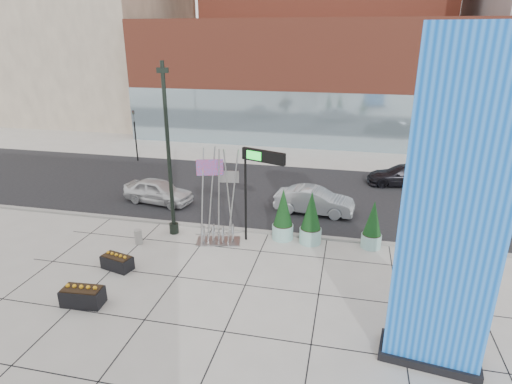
% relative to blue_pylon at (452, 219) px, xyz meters
% --- Properties ---
extents(ground, '(160.00, 160.00, 0.00)m').
position_rel_blue_pylon_xyz_m(ground, '(-7.69, 3.84, -4.83)').
color(ground, '#9E9991').
rests_on(ground, ground).
extents(street_asphalt, '(80.00, 12.00, 0.02)m').
position_rel_blue_pylon_xyz_m(street_asphalt, '(-7.69, 13.84, -4.82)').
color(street_asphalt, black).
rests_on(street_asphalt, ground).
extents(curb_edge, '(80.00, 0.30, 0.12)m').
position_rel_blue_pylon_xyz_m(curb_edge, '(-7.69, 7.84, -4.77)').
color(curb_edge, gray).
rests_on(curb_edge, ground).
extents(tower_podium, '(34.00, 10.00, 11.00)m').
position_rel_blue_pylon_xyz_m(tower_podium, '(-6.69, 30.84, 0.67)').
color(tower_podium, brown).
rests_on(tower_podium, ground).
extents(tower_glass_front, '(34.00, 0.60, 5.00)m').
position_rel_blue_pylon_xyz_m(tower_glass_front, '(-6.69, 26.04, -2.33)').
color(tower_glass_front, '#8CA5B2').
rests_on(tower_glass_front, ground).
extents(blue_pylon, '(3.16, 1.75, 9.99)m').
position_rel_blue_pylon_xyz_m(blue_pylon, '(0.00, 0.00, 0.00)').
color(blue_pylon, blue).
rests_on(blue_pylon, ground).
extents(lamp_post, '(0.58, 0.47, 8.58)m').
position_rel_blue_pylon_xyz_m(lamp_post, '(-11.47, 6.84, -1.32)').
color(lamp_post, black).
rests_on(lamp_post, ground).
extents(public_art_sculpture, '(2.30, 1.48, 4.82)m').
position_rel_blue_pylon_xyz_m(public_art_sculpture, '(-8.91, 6.36, -3.56)').
color(public_art_sculpture, '#A2A4A7').
rests_on(public_art_sculpture, ground).
extents(concrete_bollard, '(0.37, 0.37, 0.73)m').
position_rel_blue_pylon_xyz_m(concrete_bollard, '(-12.71, 5.34, -4.46)').
color(concrete_bollard, gray).
rests_on(concrete_bollard, ground).
extents(overhead_street_sign, '(2.17, 0.97, 4.75)m').
position_rel_blue_pylon_xyz_m(overhead_street_sign, '(-6.85, 6.93, -0.75)').
color(overhead_street_sign, black).
rests_on(overhead_street_sign, ground).
extents(round_planter_east, '(0.96, 0.96, 2.40)m').
position_rel_blue_pylon_xyz_m(round_planter_east, '(-1.57, 7.44, -3.69)').
color(round_planter_east, '#94C7BF').
rests_on(round_planter_east, ground).
extents(round_planter_mid, '(1.08, 1.08, 2.69)m').
position_rel_blue_pylon_xyz_m(round_planter_mid, '(-4.49, 7.30, -3.56)').
color(round_planter_mid, '#94C7BF').
rests_on(round_planter_mid, ground).
extents(round_planter_west, '(1.06, 1.06, 2.65)m').
position_rel_blue_pylon_xyz_m(round_planter_west, '(-5.89, 7.44, -3.57)').
color(round_planter_west, '#94C7BF').
rests_on(round_planter_west, ground).
extents(box_planter_north, '(1.49, 1.00, 0.75)m').
position_rel_blue_pylon_xyz_m(box_planter_north, '(-12.48, 2.92, -4.48)').
color(box_planter_north, black).
rests_on(box_planter_north, ground).
extents(box_planter_south, '(1.59, 0.88, 0.85)m').
position_rel_blue_pylon_xyz_m(box_planter_south, '(-12.39, 0.23, -4.44)').
color(box_planter_south, black).
rests_on(box_planter_south, ground).
extents(car_white_west, '(4.55, 2.46, 1.47)m').
position_rel_blue_pylon_xyz_m(car_white_west, '(-14.05, 10.63, -4.09)').
color(car_white_west, silver).
rests_on(car_white_west, ground).
extents(car_silver_mid, '(4.61, 1.98, 1.48)m').
position_rel_blue_pylon_xyz_m(car_silver_mid, '(-4.65, 11.07, -4.09)').
color(car_silver_mid, '#ABAEB3').
rests_on(car_silver_mid, ground).
extents(car_dark_east, '(4.97, 2.57, 1.38)m').
position_rel_blue_pylon_xyz_m(car_dark_east, '(0.78, 17.29, -4.14)').
color(car_dark_east, black).
rests_on(car_dark_east, ground).
extents(traffic_signal, '(0.15, 0.18, 4.10)m').
position_rel_blue_pylon_xyz_m(traffic_signal, '(-19.69, 18.84, -2.53)').
color(traffic_signal, black).
rests_on(traffic_signal, ground).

